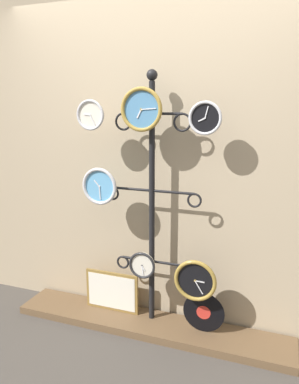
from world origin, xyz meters
The scene contains 12 objects.
ground_plane centered at (0.00, 0.00, 0.00)m, with size 12.00×12.00×0.00m, color #47423D.
shop_wall centered at (0.00, 0.57, 1.40)m, with size 4.40×0.04×2.80m.
low_shelf centered at (0.00, 0.35, 0.03)m, with size 2.20×0.36×0.06m.
display_stand centered at (0.00, 0.41, 0.78)m, with size 0.76×0.34×1.96m.
clock_top_left centered at (-0.43, 0.30, 1.65)m, with size 0.22×0.04×0.22m.
clock_top_center centered at (-0.05, 0.33, 1.69)m, with size 0.31×0.04×0.31m.
clock_top_right centered at (0.40, 0.33, 1.63)m, with size 0.22×0.04×0.22m.
clock_middle_left centered at (-0.37, 0.30, 1.13)m, with size 0.28×0.04×0.28m.
clock_bottom_center centered at (-0.04, 0.32, 0.54)m, with size 0.21×0.04×0.21m.
clock_bottom_right centered at (0.37, 0.29, 0.50)m, with size 0.31×0.04×0.31m.
vinyl_record centered at (0.43, 0.37, 0.22)m, with size 0.31×0.01×0.31m.
picture_frame centered at (-0.35, 0.41, 0.23)m, with size 0.46×0.02×0.33m.
Camera 1 is at (0.93, -2.13, 1.70)m, focal length 35.00 mm.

